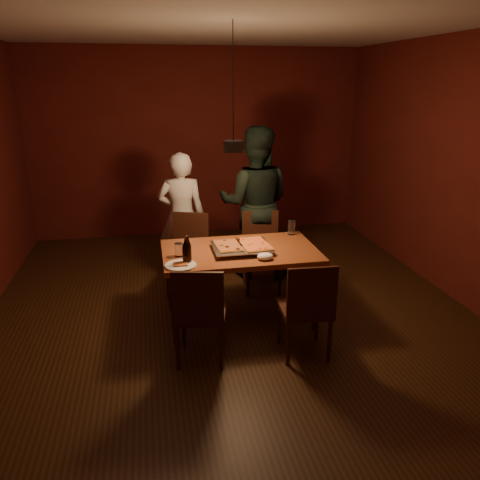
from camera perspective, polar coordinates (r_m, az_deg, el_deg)
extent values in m
plane|color=#37210F|center=(4.86, -0.72, -9.56)|extent=(6.00, 6.00, 0.00)
plane|color=beige|center=(4.30, -0.89, 25.37)|extent=(6.00, 6.00, 0.00)
plane|color=maroon|center=(7.30, -5.12, 11.60)|extent=(5.00, 0.00, 5.00)
plane|color=maroon|center=(1.69, 18.47, -14.76)|extent=(5.00, 0.00, 5.00)
plane|color=maroon|center=(5.40, 26.52, 7.17)|extent=(0.00, 6.00, 6.00)
cube|color=brown|center=(4.56, 0.00, -1.49)|extent=(1.50, 0.90, 0.05)
cylinder|color=#38190F|center=(4.30, -7.91, -8.44)|extent=(0.06, 0.06, 0.70)
cylinder|color=#38190F|center=(4.55, 9.28, -6.92)|extent=(0.06, 0.06, 0.70)
cylinder|color=#38190F|center=(4.97, -8.45, -4.59)|extent=(0.06, 0.06, 0.70)
cylinder|color=#38190F|center=(5.19, 6.49, -3.47)|extent=(0.06, 0.06, 0.70)
cube|color=#38190F|center=(5.31, -6.48, -2.04)|extent=(0.54, 0.54, 0.04)
cube|color=#38190F|center=(5.40, -6.01, 1.05)|extent=(0.40, 0.18, 0.45)
cube|color=#38190F|center=(5.34, 2.70, -1.79)|extent=(0.46, 0.46, 0.04)
cube|color=#38190F|center=(5.44, 2.46, 1.28)|extent=(0.42, 0.07, 0.45)
cube|color=#38190F|center=(4.04, -4.82, -8.96)|extent=(0.50, 0.50, 0.04)
cube|color=#38190F|center=(3.76, -5.19, -7.07)|extent=(0.42, 0.12, 0.45)
cube|color=#38190F|center=(4.15, 7.87, -8.31)|extent=(0.44, 0.44, 0.04)
cube|color=#38190F|center=(3.88, 8.78, -6.41)|extent=(0.42, 0.05, 0.45)
cube|color=silver|center=(4.52, 0.18, -1.04)|extent=(0.57, 0.47, 0.05)
cube|color=maroon|center=(4.50, -1.45, -0.69)|extent=(0.25, 0.38, 0.02)
cube|color=gold|center=(4.54, 1.77, -0.48)|extent=(0.31, 0.45, 0.02)
cylinder|color=black|center=(4.21, -6.59, -1.92)|extent=(0.06, 0.06, 0.15)
cone|color=black|center=(4.17, -6.65, -0.38)|extent=(0.06, 0.06, 0.09)
cylinder|color=black|center=(4.22, -6.39, -1.78)|extent=(0.07, 0.07, 0.16)
cone|color=black|center=(4.18, -6.45, -0.12)|extent=(0.07, 0.07, 0.09)
cylinder|color=silver|center=(4.40, -7.45, -1.20)|extent=(0.08, 0.08, 0.13)
cylinder|color=silver|center=(5.01, 6.30, 1.51)|extent=(0.07, 0.07, 0.15)
cylinder|color=white|center=(4.18, -7.26, -3.10)|extent=(0.28, 0.28, 0.02)
cube|color=gold|center=(4.18, -7.26, -2.92)|extent=(0.12, 0.10, 0.01)
ellipsoid|color=white|center=(4.30, 3.08, -2.01)|extent=(0.15, 0.11, 0.06)
imported|color=silver|center=(5.68, -7.12, 2.92)|extent=(0.60, 0.43, 1.53)
imported|color=black|center=(5.65, 1.81, 4.50)|extent=(1.05, 0.92, 1.83)
cylinder|color=black|center=(4.31, -0.82, 11.37)|extent=(0.18, 0.18, 0.10)
cylinder|color=black|center=(4.27, -0.85, 18.70)|extent=(0.01, 0.01, 1.00)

